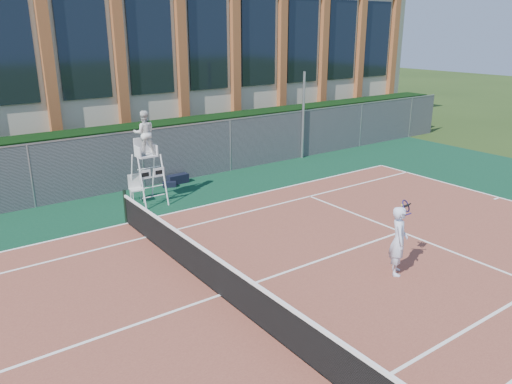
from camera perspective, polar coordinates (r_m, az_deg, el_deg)
ground at (r=11.74m, az=-4.09°, el=-11.79°), size 120.00×120.00×0.00m
apron at (r=12.50m, az=-6.55°, el=-9.86°), size 36.00×20.00×0.01m
tennis_court at (r=11.73m, az=-4.10°, el=-11.71°), size 23.77×10.97×0.02m
tennis_net at (r=11.48m, az=-4.16°, el=-9.47°), size 0.10×11.30×1.10m
fence at (r=18.89m, az=-18.42°, el=2.66°), size 40.00×0.06×2.20m
hedge at (r=20.01m, az=-19.49°, el=3.38°), size 40.00×1.40×2.20m
building at (r=27.23m, az=-25.23°, el=12.92°), size 45.00×10.60×8.22m
steel_pole at (r=23.45m, az=5.41°, el=8.66°), size 0.12×0.12×4.01m
umpire_chair at (r=17.46m, az=-12.63°, el=6.30°), size 0.91×1.41×3.28m
plastic_chair at (r=18.06m, az=-13.60°, el=0.69°), size 0.50×0.50×0.97m
sports_bag_near at (r=19.97m, az=-8.93°, el=1.48°), size 0.85×0.36×0.36m
sports_bag_far at (r=19.58m, az=-9.88°, el=0.86°), size 0.56×0.42×0.21m
tennis_player at (r=12.77m, az=15.99°, el=-5.34°), size 1.03×0.82×1.77m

